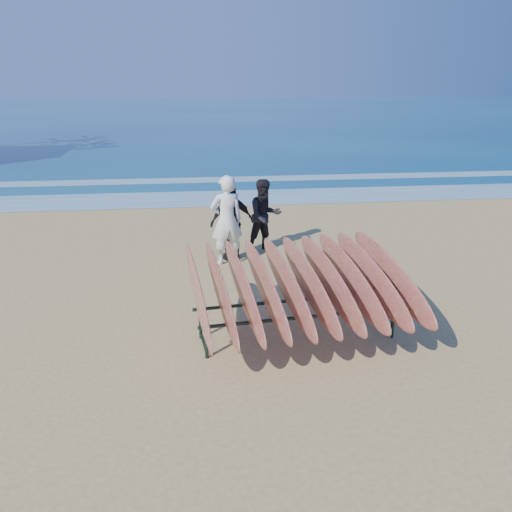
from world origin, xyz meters
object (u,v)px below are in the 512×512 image
object	(u,v)px
surfboard_rack	(298,284)
person_white	(227,220)
person_dark_b	(232,222)
person_dark_a	(265,216)

from	to	relation	value
surfboard_rack	person_white	world-z (taller)	person_white
person_white	person_dark_b	size ratio (longest dim) A/B	1.13
surfboard_rack	person_white	xyz separation A→B (m)	(-0.82, 3.75, 0.06)
person_dark_a	person_dark_b	distance (m)	0.93
surfboard_rack	person_dark_a	size ratio (longest dim) A/B	2.02
person_white	person_dark_b	bearing A→B (deg)	-126.47
surfboard_rack	person_white	size ratio (longest dim) A/B	1.77
person_dark_b	surfboard_rack	bearing A→B (deg)	79.02
person_white	person_dark_b	world-z (taller)	person_white
person_dark_a	person_dark_b	size ratio (longest dim) A/B	0.99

